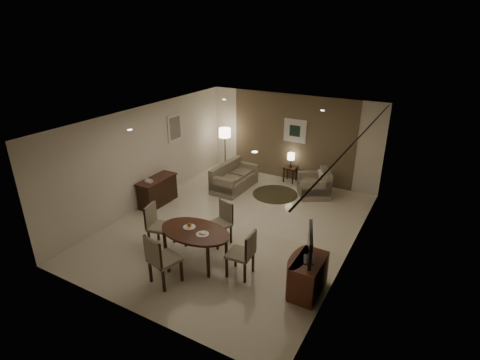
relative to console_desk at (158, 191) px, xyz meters
The scene contains 31 objects.
room_shell 2.70m from the console_desk, ahead, with size 5.50×7.00×2.70m.
taupe_accent 4.39m from the console_desk, 54.45° to the left, with size 3.96×0.03×2.70m, color brown.
curtain_wall 5.26m from the console_desk, ahead, with size 0.08×6.70×2.58m, color beige, non-canonical shape.
curtain_rod 5.64m from the console_desk, ahead, with size 0.03×0.03×6.80m, color black.
art_back_frame 4.49m from the console_desk, 53.18° to the left, with size 0.72×0.03×0.72m, color silver.
art_back_canvas 4.48m from the console_desk, 53.06° to the left, with size 0.34×0.01×0.34m, color black.
art_left_frame 1.92m from the console_desk, 100.85° to the left, with size 0.03×0.60×0.80m, color silver.
art_left_canvas 1.91m from the console_desk, 100.16° to the left, with size 0.01×0.46×0.64m, color gray.
downlight_nl 3.12m from the console_desk, 58.80° to the right, with size 0.10×0.10×0.01m, color white.
downlight_nr 4.87m from the console_desk, 24.83° to the right, with size 0.10×0.10×0.01m, color white.
downlight_fl 3.12m from the console_desk, 58.80° to the left, with size 0.10×0.10×0.01m, color white.
downlight_fr 4.87m from the console_desk, 24.83° to the left, with size 0.10×0.10×0.01m, color white.
console_desk is the anchor object (origin of this frame).
telephone 0.52m from the console_desk, 90.00° to the right, with size 0.20×0.14×0.09m, color white, non-canonical shape.
tv_cabinet 5.11m from the console_desk, 17.05° to the right, with size 0.48×0.90×0.70m, color brown, non-canonical shape.
flat_tv 5.14m from the console_desk, 17.12° to the right, with size 0.06×0.88×0.60m, color black, non-canonical shape.
dining_table 3.03m from the console_desk, 34.26° to the right, with size 1.56×0.97×0.73m, color #492017, non-canonical shape.
chair_near 3.51m from the console_desk, 46.84° to the right, with size 0.51×0.51×1.05m, color gray, non-canonical shape.
chair_far 2.69m from the console_desk, 19.06° to the right, with size 0.47×0.47×0.98m, color gray, non-canonical shape.
chair_left 2.20m from the console_desk, 47.25° to the right, with size 0.48×0.48×0.99m, color gray, non-canonical shape.
chair_right 3.90m from the console_desk, 25.14° to the right, with size 0.48×0.48×0.98m, color gray, non-canonical shape.
plate_a 2.87m from the console_desk, 35.47° to the right, with size 0.26×0.26×0.02m, color white.
plate_b 3.26m from the console_desk, 32.80° to the right, with size 0.26×0.26×0.02m, color white.
fruit_apple 2.88m from the console_desk, 35.47° to the right, with size 0.09×0.09×0.09m, color #AE4C13.
napkin 3.26m from the console_desk, 32.80° to the right, with size 0.12×0.08×0.03m, color white.
round_rug 3.38m from the console_desk, 39.49° to the left, with size 1.32×1.32×0.01m, color #3F3A23.
sofa 2.34m from the console_desk, 55.67° to the left, with size 0.80×1.60×0.75m, color gray, non-canonical shape.
armchair 4.43m from the console_desk, 36.05° to the left, with size 0.87×0.83×0.78m, color gray, non-canonical shape.
side_table 4.16m from the console_desk, 51.44° to the left, with size 0.38×0.38×0.49m, color black, non-canonical shape.
table_lamp 4.17m from the console_desk, 51.44° to the left, with size 0.22×0.22×0.50m, color #FFEAC1, non-canonical shape.
floor_lamp 3.01m from the console_desk, 82.84° to the left, with size 0.38×0.38×1.50m, color #FFE5B7, non-canonical shape.
Camera 1 is at (4.06, -7.05, 4.67)m, focal length 28.00 mm.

